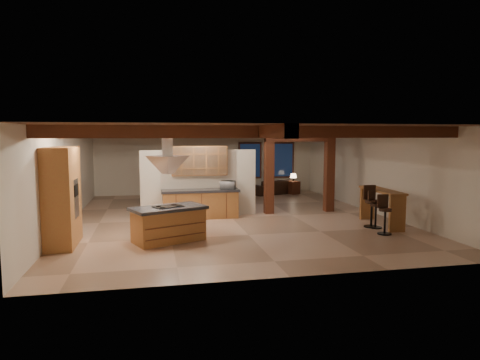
# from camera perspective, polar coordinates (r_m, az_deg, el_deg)

# --- Properties ---
(ground) EXTENTS (12.00, 12.00, 0.00)m
(ground) POSITION_cam_1_polar(r_m,az_deg,el_deg) (14.02, -1.14, -5.04)
(ground) COLOR tan
(ground) RESTS_ON ground
(room_walls) EXTENTS (12.00, 12.00, 12.00)m
(room_walls) POSITION_cam_1_polar(r_m,az_deg,el_deg) (13.79, -1.15, 2.25)
(room_walls) COLOR beige
(room_walls) RESTS_ON ground
(ceiling_beams) EXTENTS (10.00, 12.00, 0.28)m
(ceiling_beams) POSITION_cam_1_polar(r_m,az_deg,el_deg) (13.76, -1.16, 6.32)
(ceiling_beams) COLOR #441F11
(ceiling_beams) RESTS_ON room_walls
(timber_posts) EXTENTS (2.50, 0.30, 2.90)m
(timber_posts) POSITION_cam_1_polar(r_m,az_deg,el_deg) (14.93, 7.97, 2.42)
(timber_posts) COLOR #441F11
(timber_posts) RESTS_ON ground
(partition_wall) EXTENTS (3.80, 0.18, 2.20)m
(partition_wall) POSITION_cam_1_polar(r_m,az_deg,el_deg) (14.19, -5.49, -0.43)
(partition_wall) COLOR beige
(partition_wall) RESTS_ON ground
(pantry_cabinet) EXTENTS (0.67, 1.60, 2.40)m
(pantry_cabinet) POSITION_cam_1_polar(r_m,az_deg,el_deg) (11.22, -22.61, -2.07)
(pantry_cabinet) COLOR olive
(pantry_cabinet) RESTS_ON ground
(back_counter) EXTENTS (2.50, 0.66, 0.94)m
(back_counter) POSITION_cam_1_polar(r_m,az_deg,el_deg) (13.89, -5.29, -3.17)
(back_counter) COLOR olive
(back_counter) RESTS_ON ground
(upper_display_cabinet) EXTENTS (1.80, 0.36, 0.95)m
(upper_display_cabinet) POSITION_cam_1_polar(r_m,az_deg,el_deg) (13.94, -5.44, 2.55)
(upper_display_cabinet) COLOR olive
(upper_display_cabinet) RESTS_ON partition_wall
(range_hood) EXTENTS (1.10, 1.10, 1.40)m
(range_hood) POSITION_cam_1_polar(r_m,az_deg,el_deg) (10.83, -9.62, 1.14)
(range_hood) COLOR silver
(range_hood) RESTS_ON room_walls
(back_windows) EXTENTS (2.70, 0.07, 1.70)m
(back_windows) POSITION_cam_1_polar(r_m,az_deg,el_deg) (20.21, 3.55, 2.64)
(back_windows) COLOR #441F11
(back_windows) RESTS_ON room_walls
(framed_art) EXTENTS (0.65, 0.05, 0.85)m
(framed_art) POSITION_cam_1_polar(r_m,az_deg,el_deg) (19.51, -8.74, 3.05)
(framed_art) COLOR #441F11
(framed_art) RESTS_ON room_walls
(recessed_cans) EXTENTS (3.16, 2.46, 0.03)m
(recessed_cans) POSITION_cam_1_polar(r_m,az_deg,el_deg) (11.59, -11.85, 6.79)
(recessed_cans) COLOR silver
(recessed_cans) RESTS_ON room_walls
(kitchen_island) EXTENTS (2.05, 1.59, 0.90)m
(kitchen_island) POSITION_cam_1_polar(r_m,az_deg,el_deg) (11.02, -9.50, -5.76)
(kitchen_island) COLOR olive
(kitchen_island) RESTS_ON ground
(dining_table) EXTENTS (2.08, 1.50, 0.66)m
(dining_table) POSITION_cam_1_polar(r_m,az_deg,el_deg) (16.14, -3.48, -2.39)
(dining_table) COLOR #3A190E
(dining_table) RESTS_ON ground
(sofa) EXTENTS (2.37, 1.60, 0.64)m
(sofa) POSITION_cam_1_polar(r_m,az_deg,el_deg) (19.67, 4.56, -0.90)
(sofa) COLOR black
(sofa) RESTS_ON ground
(microwave) EXTENTS (0.55, 0.48, 0.26)m
(microwave) POSITION_cam_1_polar(r_m,az_deg,el_deg) (13.94, -1.63, -0.65)
(microwave) COLOR #B0B0B5
(microwave) RESTS_ON back_counter
(bar_counter) EXTENTS (0.61, 2.08, 1.08)m
(bar_counter) POSITION_cam_1_polar(r_m,az_deg,el_deg) (13.42, 18.33, -2.68)
(bar_counter) COLOR olive
(bar_counter) RESTS_ON ground
(side_table) EXTENTS (0.59, 0.59, 0.58)m
(side_table) POSITION_cam_1_polar(r_m,az_deg,el_deg) (19.71, 7.11, -1.01)
(side_table) COLOR #441F11
(side_table) RESTS_ON ground
(table_lamp) EXTENTS (0.30, 0.30, 0.36)m
(table_lamp) POSITION_cam_1_polar(r_m,az_deg,el_deg) (19.65, 7.13, 0.56)
(table_lamp) COLOR black
(table_lamp) RESTS_ON side_table
(bar_stool_a) EXTENTS (0.38, 0.38, 1.07)m
(bar_stool_a) POSITION_cam_1_polar(r_m,az_deg,el_deg) (12.28, 18.70, -4.35)
(bar_stool_a) COLOR black
(bar_stool_a) RESTS_ON ground
(bar_stool_b) EXTENTS (0.43, 0.43, 1.22)m
(bar_stool_b) POSITION_cam_1_polar(r_m,az_deg,el_deg) (13.08, 17.08, -3.35)
(bar_stool_b) COLOR black
(bar_stool_b) RESTS_ON ground
(bar_stool_c) EXTENTS (0.41, 0.42, 1.08)m
(bar_stool_c) POSITION_cam_1_polar(r_m,az_deg,el_deg) (13.01, 17.52, -3.72)
(bar_stool_c) COLOR black
(bar_stool_c) RESTS_ON ground
(dining_chairs) EXTENTS (2.41, 2.41, 1.21)m
(dining_chairs) POSITION_cam_1_polar(r_m,az_deg,el_deg) (16.10, -3.48, -1.38)
(dining_chairs) COLOR #441F11
(dining_chairs) RESTS_ON ground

